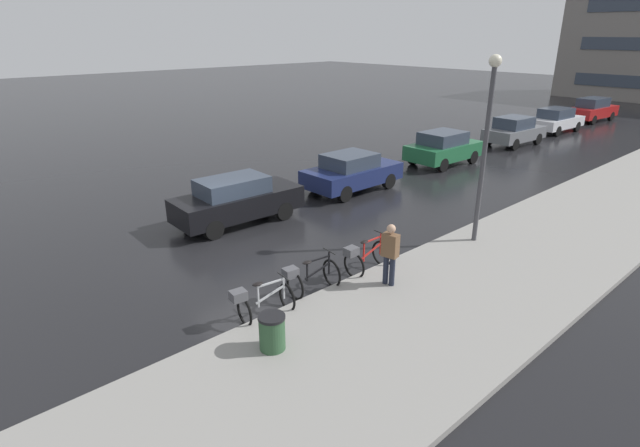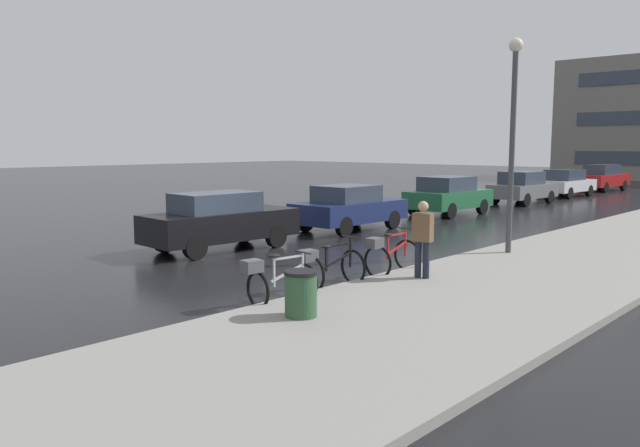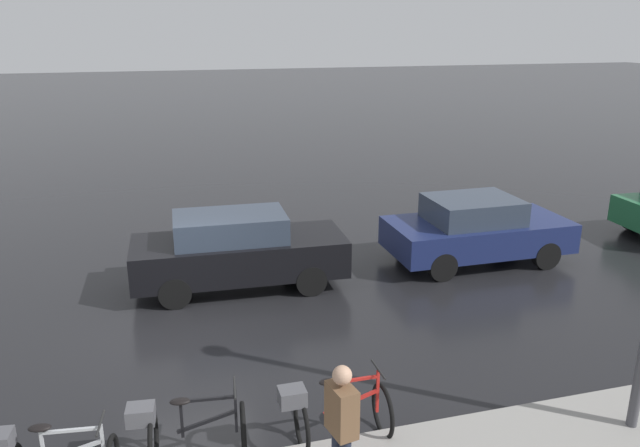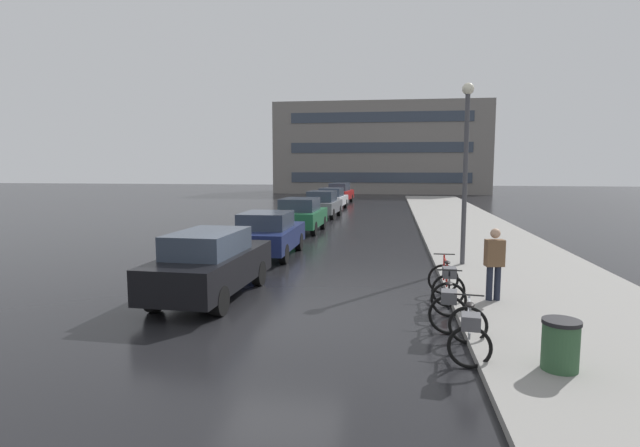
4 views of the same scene
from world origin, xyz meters
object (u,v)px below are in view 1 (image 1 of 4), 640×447
object	(u,v)px
car_red	(593,109)
trash_bin	(272,335)
bicycle_nearest	(260,301)
car_black	(237,200)
bicycle_second	(309,277)
car_grey	(514,131)
car_green	(444,148)
streetlamp	(487,133)
bicycle_third	(365,257)
car_white	(556,120)
pedestrian	(390,253)
car_navy	(352,172)

from	to	relation	value
car_red	trash_bin	distance (m)	34.70
bicycle_nearest	car_black	bearing A→B (deg)	150.99
bicycle_second	car_grey	size ratio (longest dim) A/B	0.37
bicycle_nearest	car_green	xyz separation A→B (m)	(-5.54, 15.00, 0.33)
car_black	car_grey	distance (m)	18.66
bicycle_nearest	streetlamp	distance (m)	8.02
car_grey	streetlamp	xyz separation A→B (m)	(6.31, -14.30, 2.63)
bicycle_nearest	bicycle_third	bearing A→B (deg)	89.99
bicycle_third	car_grey	world-z (taller)	car_grey
car_white	bicycle_second	bearing A→B (deg)	-78.23
car_red	car_black	bearing A→B (deg)	-89.87
car_red	pedestrian	world-z (taller)	pedestrian
bicycle_nearest	trash_bin	bearing A→B (deg)	-25.09
car_black	car_navy	xyz separation A→B (m)	(-0.02, 5.54, -0.04)
bicycle_second	car_grey	world-z (taller)	car_grey
car_grey	car_green	bearing A→B (deg)	-91.05
bicycle_nearest	pedestrian	world-z (taller)	pedestrian
car_green	car_red	size ratio (longest dim) A/B	0.89
car_green	streetlamp	xyz separation A→B (m)	(6.43, -7.60, 2.62)
bicycle_third	car_grey	xyz separation A→B (m)	(-5.42, 18.25, 0.31)
bicycle_second	trash_bin	world-z (taller)	bicycle_second
bicycle_second	pedestrian	world-z (taller)	pedestrian
trash_bin	streetlamp	bearing A→B (deg)	92.29
car_navy	trash_bin	xyz separation A→B (m)	(6.74, -9.17, -0.33)
bicycle_third	car_black	distance (m)	5.53
pedestrian	car_grey	bearing A→B (deg)	109.18
car_white	trash_bin	xyz separation A→B (m)	(6.74, -27.92, -0.33)
car_red	pedestrian	distance (m)	30.91
bicycle_second	car_grey	xyz separation A→B (m)	(-5.26, 20.11, 0.32)
car_navy	car_red	distance (m)	24.86
bicycle_nearest	car_red	xyz separation A→B (m)	(-5.57, 33.46, 0.35)
car_black	pedestrian	size ratio (longest dim) A/B	2.53
car_green	pedestrian	distance (m)	13.44
car_white	car_red	bearing A→B (deg)	90.49
car_green	car_red	world-z (taller)	car_red
bicycle_nearest	bicycle_third	size ratio (longest dim) A/B	1.03
bicycle_nearest	car_navy	size ratio (longest dim) A/B	0.35
car_red	trash_bin	world-z (taller)	car_red
bicycle_nearest	bicycle_second	xyz separation A→B (m)	(-0.15, 1.59, -0.00)
car_grey	pedestrian	xyz separation A→B (m)	(6.42, -18.45, 0.19)
car_navy	car_white	bearing A→B (deg)	89.98
streetlamp	pedestrian	bearing A→B (deg)	-88.55
bicycle_second	trash_bin	distance (m)	2.56
streetlamp	car_black	bearing A→B (deg)	-145.79
pedestrian	trash_bin	size ratio (longest dim) A/B	1.97
car_black	pedestrian	world-z (taller)	pedestrian
car_green	car_grey	world-z (taller)	car_grey
car_navy	trash_bin	bearing A→B (deg)	-53.65
car_green	bicycle_nearest	bearing A→B (deg)	-69.74
bicycle_nearest	car_black	world-z (taller)	car_black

